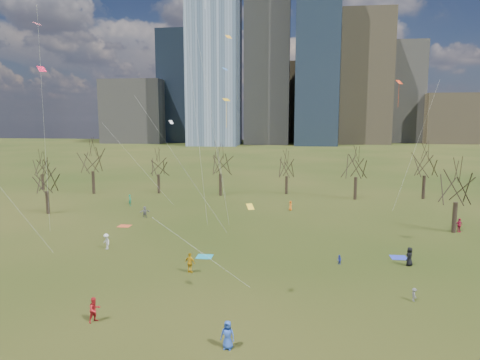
# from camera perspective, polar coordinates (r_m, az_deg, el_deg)

# --- Properties ---
(ground) EXTENTS (500.00, 500.00, 0.00)m
(ground) POSITION_cam_1_polar(r_m,az_deg,el_deg) (39.42, -2.15, -12.64)
(ground) COLOR black
(ground) RESTS_ON ground
(downtown_skyline) EXTENTS (212.50, 78.00, 118.00)m
(downtown_skyline) POSITION_cam_1_polar(r_m,az_deg,el_deg) (248.43, 5.10, 13.92)
(downtown_skyline) COLOR slate
(downtown_skyline) RESTS_ON ground
(bare_tree_row) EXTENTS (113.04, 29.80, 9.50)m
(bare_tree_row) POSITION_cam_1_polar(r_m,az_deg,el_deg) (74.27, 2.27, 2.07)
(bare_tree_row) COLOR black
(bare_tree_row) RESTS_ON ground
(blanket_teal) EXTENTS (1.60, 1.50, 0.03)m
(blanket_teal) POSITION_cam_1_polar(r_m,az_deg,el_deg) (44.58, -4.75, -10.14)
(blanket_teal) COLOR teal
(blanket_teal) RESTS_ON ground
(blanket_navy) EXTENTS (1.60, 1.50, 0.03)m
(blanket_navy) POSITION_cam_1_polar(r_m,az_deg,el_deg) (47.01, 20.40, -9.66)
(blanket_navy) COLOR #2738BA
(blanket_navy) RESTS_ON ground
(blanket_crimson) EXTENTS (1.60, 1.50, 0.03)m
(blanket_crimson) POSITION_cam_1_polar(r_m,az_deg,el_deg) (58.51, -15.15, -5.94)
(blanket_crimson) COLOR #C84B28
(blanket_crimson) RESTS_ON ground
(person_0) EXTENTS (0.95, 0.68, 1.79)m
(person_0) POSITION_cam_1_polar(r_m,az_deg,el_deg) (27.81, -1.66, -19.95)
(person_0) COLOR #294EB2
(person_0) RESTS_ON ground
(person_2) EXTENTS (1.04, 1.09, 1.78)m
(person_2) POSITION_cam_1_polar(r_m,az_deg,el_deg) (32.54, -18.82, -16.05)
(person_2) COLOR red
(person_2) RESTS_ON ground
(person_3) EXTENTS (0.45, 0.72, 1.06)m
(person_3) POSITION_cam_1_polar(r_m,az_deg,el_deg) (36.75, 22.21, -13.96)
(person_3) COLOR #5D5D62
(person_3) RESTS_ON ground
(person_4) EXTENTS (1.19, 0.82, 1.88)m
(person_4) POSITION_cam_1_polar(r_m,az_deg,el_deg) (40.05, -6.67, -10.92)
(person_4) COLOR gold
(person_4) RESTS_ON ground
(person_6) EXTENTS (1.01, 1.06, 1.83)m
(person_6) POSITION_cam_1_polar(r_m,az_deg,el_deg) (44.63, 21.68, -9.47)
(person_6) COLOR black
(person_6) RESTS_ON ground
(person_8) EXTENTS (0.57, 0.60, 0.97)m
(person_8) POSITION_cam_1_polar(r_m,az_deg,el_deg) (43.04, 13.10, -10.35)
(person_8) COLOR #232F9B
(person_8) RESTS_ON ground
(person_9) EXTENTS (1.25, 1.19, 1.71)m
(person_9) POSITION_cam_1_polar(r_m,az_deg,el_deg) (48.86, -17.38, -7.82)
(person_9) COLOR silver
(person_9) RESTS_ON ground
(person_10) EXTENTS (1.10, 0.80, 1.74)m
(person_10) POSITION_cam_1_polar(r_m,az_deg,el_deg) (60.05, 27.18, -5.38)
(person_10) COLOR #C21B45
(person_10) RESTS_ON ground
(person_11) EXTENTS (1.54, 1.15, 1.62)m
(person_11) POSITION_cam_1_polar(r_m,az_deg,el_deg) (62.63, -12.58, -4.18)
(person_11) COLOR slate
(person_11) RESTS_ON ground
(person_12) EXTENTS (0.62, 0.82, 1.50)m
(person_12) POSITION_cam_1_polar(r_m,az_deg,el_deg) (66.31, 6.75, -3.41)
(person_12) COLOR orange
(person_12) RESTS_ON ground
(person_13) EXTENTS (0.66, 0.79, 1.83)m
(person_13) POSITION_cam_1_polar(r_m,az_deg,el_deg) (71.64, -14.44, -2.61)
(person_13) COLOR #1C7F56
(person_13) RESTS_ON ground
(kites_airborne) EXTENTS (60.19, 40.32, 27.37)m
(kites_airborne) POSITION_cam_1_polar(r_m,az_deg,el_deg) (48.00, 2.81, 5.47)
(kites_airborne) COLOR yellow
(kites_airborne) RESTS_ON ground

